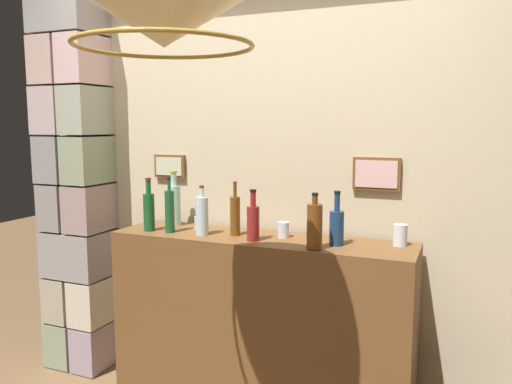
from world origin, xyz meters
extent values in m
cube|color=beige|center=(0.00, 1.10, 1.25)|extent=(3.16, 0.08, 2.51)
cube|color=brown|center=(-0.70, 1.05, 1.35)|extent=(0.21, 0.03, 0.14)
cube|color=beige|center=(-0.70, 1.03, 1.35)|extent=(0.18, 0.01, 0.11)
cube|color=brown|center=(0.57, 1.05, 1.35)|extent=(0.25, 0.03, 0.17)
cube|color=beige|center=(0.57, 1.03, 1.35)|extent=(0.22, 0.01, 0.14)
cube|color=gray|center=(-1.43, 0.94, 0.15)|extent=(0.21, 0.37, 0.29)
cube|color=#A38D9F|center=(-1.21, 0.94, 0.15)|extent=(0.19, 0.37, 0.29)
cube|color=tan|center=(-1.43, 0.94, 0.46)|extent=(0.19, 0.37, 0.29)
cube|color=beige|center=(-1.21, 0.94, 0.46)|extent=(0.20, 0.37, 0.29)
cube|color=gray|center=(-1.32, 0.94, 0.77)|extent=(0.41, 0.37, 0.29)
cube|color=gray|center=(-1.43, 0.94, 1.07)|extent=(0.18, 0.37, 0.29)
cube|color=gray|center=(-1.21, 0.94, 1.07)|extent=(0.20, 0.37, 0.29)
cube|color=gray|center=(-1.43, 0.94, 1.38)|extent=(0.20, 0.37, 0.29)
cube|color=gray|center=(-1.21, 0.94, 1.38)|extent=(0.19, 0.37, 0.29)
cube|color=#B9A2A4|center=(-1.43, 0.94, 1.69)|extent=(0.21, 0.37, 0.29)
cube|color=#A0A490|center=(-1.21, 0.94, 1.69)|extent=(0.19, 0.37, 0.29)
cube|color=#BFA192|center=(-1.43, 0.94, 2.00)|extent=(0.20, 0.37, 0.29)
cube|color=beige|center=(-1.21, 0.94, 2.00)|extent=(0.19, 0.37, 0.29)
cube|color=gray|center=(-1.32, 0.94, 2.30)|extent=(0.41, 0.37, 0.29)
cube|color=brown|center=(0.00, 0.82, 0.50)|extent=(1.64, 0.40, 1.01)
cylinder|color=maroon|center=(0.00, 0.73, 1.10)|extent=(0.07, 0.07, 0.18)
cylinder|color=maroon|center=(0.00, 0.73, 1.22)|extent=(0.03, 0.03, 0.08)
cylinder|color=black|center=(0.00, 0.73, 1.27)|extent=(0.03, 0.03, 0.01)
cylinder|color=#1A4F26|center=(-0.51, 0.74, 1.12)|extent=(0.05, 0.05, 0.23)
cylinder|color=#1A4F26|center=(-0.51, 0.74, 1.27)|extent=(0.02, 0.02, 0.06)
cylinder|color=black|center=(-0.51, 0.74, 1.31)|extent=(0.02, 0.02, 0.01)
cylinder|color=#A3CABC|center=(-0.59, 0.92, 1.12)|extent=(0.08, 0.08, 0.24)
cylinder|color=#A3CABC|center=(-0.59, 0.92, 1.28)|extent=(0.03, 0.03, 0.08)
cylinder|color=#B7932D|center=(-0.59, 0.92, 1.33)|extent=(0.04, 0.04, 0.01)
cylinder|color=brown|center=(0.34, 0.67, 1.12)|extent=(0.08, 0.08, 0.22)
cylinder|color=brown|center=(0.34, 0.67, 1.25)|extent=(0.03, 0.03, 0.04)
cylinder|color=black|center=(0.34, 0.67, 1.28)|extent=(0.03, 0.03, 0.01)
cylinder|color=navy|center=(0.42, 0.80, 1.09)|extent=(0.07, 0.07, 0.17)
cylinder|color=navy|center=(0.42, 0.80, 1.22)|extent=(0.03, 0.03, 0.09)
cylinder|color=black|center=(0.42, 0.80, 1.27)|extent=(0.03, 0.03, 0.01)
cylinder|color=#1A5325|center=(-0.64, 0.73, 1.11)|extent=(0.06, 0.06, 0.21)
cylinder|color=#1A5325|center=(-0.64, 0.73, 1.26)|extent=(0.03, 0.03, 0.08)
cylinder|color=maroon|center=(-0.64, 0.73, 1.30)|extent=(0.03, 0.03, 0.01)
cylinder|color=brown|center=(-0.14, 0.81, 1.11)|extent=(0.05, 0.05, 0.21)
cylinder|color=brown|center=(-0.14, 0.81, 1.25)|extent=(0.02, 0.02, 0.07)
cylinder|color=maroon|center=(-0.14, 0.81, 1.29)|extent=(0.02, 0.02, 0.01)
cylinder|color=silver|center=(-0.31, 0.75, 1.11)|extent=(0.07, 0.07, 0.21)
cylinder|color=silver|center=(-0.31, 0.75, 1.24)|extent=(0.02, 0.02, 0.05)
cylinder|color=maroon|center=(-0.31, 0.75, 1.27)|extent=(0.03, 0.03, 0.01)
cylinder|color=silver|center=(0.72, 0.91, 1.06)|extent=(0.07, 0.07, 0.11)
cylinder|color=silver|center=(-0.40, 0.87, 1.04)|extent=(0.06, 0.06, 0.08)
cylinder|color=silver|center=(0.12, 0.86, 1.05)|extent=(0.06, 0.06, 0.08)
cone|color=beige|center=(0.02, -0.09, 1.96)|extent=(0.62, 0.62, 0.19)
torus|color=#AD8433|center=(0.02, -0.09, 1.87)|extent=(0.63, 0.63, 0.02)
camera|label=1|loc=(1.00, -1.63, 1.61)|focal=35.49mm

